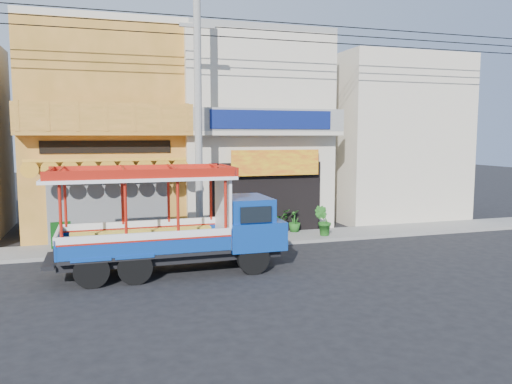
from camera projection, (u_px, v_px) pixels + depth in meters
ground at (254, 271)px, 14.65m from camera, size 90.00×90.00×0.00m
sidewalk at (223, 241)px, 18.45m from camera, size 30.00×2.00×0.12m
shophouse_left at (106, 132)px, 20.59m from camera, size 6.00×7.50×8.24m
shophouse_right at (246, 132)px, 22.34m from camera, size 6.00×6.75×8.24m
party_pilaster at (191, 134)px, 18.52m from camera, size 0.35×0.30×8.00m
filler_building_right at (382, 139)px, 24.45m from camera, size 6.00×6.00×7.60m
utility_pole at (202, 104)px, 16.97m from camera, size 28.00×0.26×9.00m
songthaew_truck at (187, 221)px, 14.45m from camera, size 6.61×2.27×3.08m
green_sign at (61, 239)px, 16.63m from camera, size 0.64×0.36×0.98m
potted_plant_a at (279, 221)px, 19.71m from camera, size 1.11×1.10×0.93m
potted_plant_b at (323, 221)px, 19.18m from camera, size 0.80×0.76×1.14m
potted_plant_c at (294, 221)px, 19.96m from camera, size 0.68×0.68×0.87m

